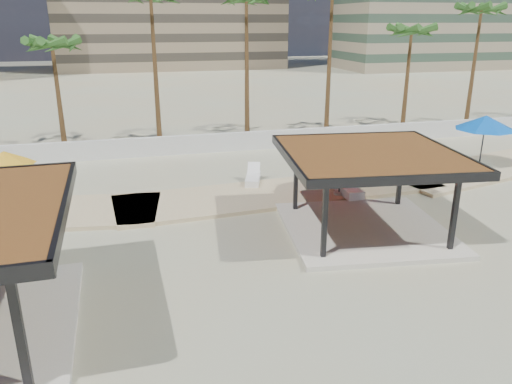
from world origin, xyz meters
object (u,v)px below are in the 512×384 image
(lounger_b, at_px, (253,178))
(umbrella_c, at_px, (342,148))
(pavilion_central, at_px, (368,184))
(lounger_c, at_px, (347,188))
(lounger_a, at_px, (42,197))
(lounger_d, at_px, (445,169))

(lounger_b, bearing_deg, umbrella_c, -111.86)
(lounger_b, bearing_deg, pavilion_central, -139.08)
(lounger_b, height_order, lounger_c, lounger_c)
(pavilion_central, xyz_separation_m, umbrella_c, (0.61, 3.94, 0.48))
(umbrella_c, bearing_deg, lounger_c, 16.47)
(lounger_a, bearing_deg, lounger_d, -86.76)
(pavilion_central, xyz_separation_m, lounger_c, (1.07, 4.08, -1.58))
(pavilion_central, relative_size, lounger_b, 3.37)
(pavilion_central, relative_size, lounger_c, 3.01)
(umbrella_c, distance_m, lounger_b, 5.01)
(lounger_d, bearing_deg, lounger_a, 88.33)
(umbrella_c, bearing_deg, lounger_a, 168.90)
(lounger_c, height_order, lounger_d, lounger_c)
(lounger_b, xyz_separation_m, lounger_c, (3.93, -2.80, 0.03))
(lounger_a, distance_m, lounger_b, 10.08)
(umbrella_c, bearing_deg, lounger_d, 14.16)
(lounger_a, xyz_separation_m, lounger_d, (20.50, -0.91, 0.01))
(umbrella_c, distance_m, lounger_c, 2.12)
(pavilion_central, distance_m, lounger_d, 9.59)
(pavilion_central, distance_m, lounger_b, 7.62)
(lounger_b, height_order, lounger_d, lounger_d)
(umbrella_c, height_order, lounger_a, umbrella_c)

